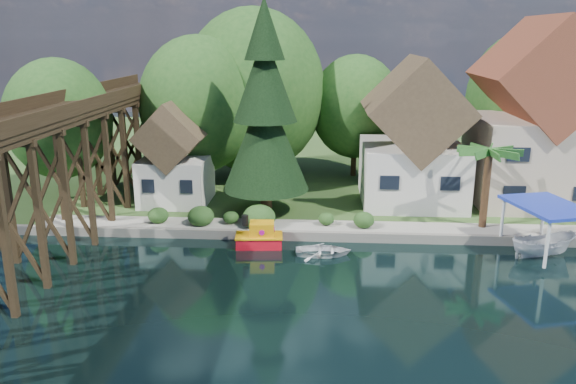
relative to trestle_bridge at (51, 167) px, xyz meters
name	(u,v)px	position (x,y,z in m)	size (l,w,h in m)	color
ground	(317,295)	(16.00, -5.17, -5.35)	(140.00, 140.00, 0.00)	black
bank	(321,155)	(16.00, 28.83, -5.10)	(140.00, 52.00, 0.50)	#2E4A1D
seawall	(380,238)	(20.00, 2.83, -5.04)	(60.00, 0.40, 0.62)	slate
promenade	(409,228)	(22.00, 4.13, -4.82)	(50.00, 2.60, 0.06)	gray
trestle_bridge	(51,167)	(0.00, 0.00, 0.00)	(4.12, 44.18, 9.30)	black
house_left	(413,142)	(23.00, 10.83, -0.21)	(7.64, 8.64, 11.02)	silver
house_center	(534,125)	(32.00, 11.33, 1.07)	(8.65, 9.18, 13.89)	#BCA893
shed	(175,160)	(5.00, 9.33, -1.52)	(5.09, 5.40, 7.85)	silver
bg_trees	(333,105)	(17.00, 16.08, 1.94)	(49.90, 13.30, 10.57)	#382314
shrubs	(251,216)	(11.40, 4.09, -4.12)	(15.76, 2.47, 1.70)	#1D3E16
conifer	(265,114)	(12.17, 6.91, 2.37)	(6.09, 6.09, 15.00)	#382314
palm_tree	(489,154)	(26.96, 4.77, 0.17)	(4.61, 4.61, 5.74)	#382314
tugboat	(260,237)	(12.29, 1.55, -4.71)	(3.08, 1.86, 2.15)	red
boat_white_a	(323,249)	(16.32, 0.40, -5.00)	(2.43, 3.41, 0.71)	silver
boat_canopy	(544,235)	(29.56, 0.98, -3.94)	(4.72, 5.85, 3.29)	silver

